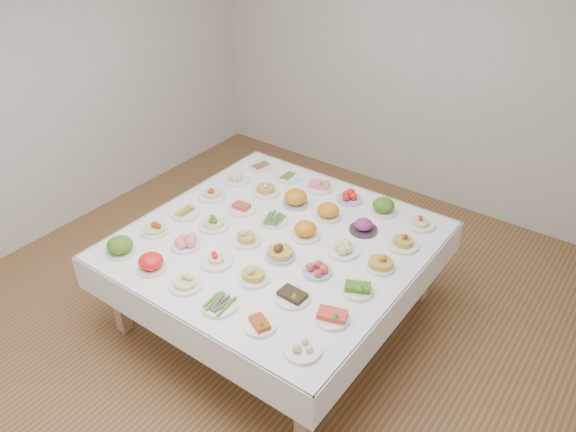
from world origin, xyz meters
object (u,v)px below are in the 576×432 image
Objects in this scene: display_table at (276,246)px; dish_35 at (420,221)px; dish_18 at (212,192)px; dish_0 at (120,246)px.

display_table is 1.14m from dish_35.
dish_18 reaches higher than dish_35.
dish_18 is at bearing 168.66° from display_table.
dish_0 reaches higher than dish_18.
dish_0 reaches higher than display_table.
dish_18 is 1.01× the size of dish_35.
dish_35 reaches higher than display_table.
display_table is at bearing -11.34° from dish_18.
display_table is at bearing 45.28° from dish_0.
dish_0 is (-0.81, -0.82, 0.14)m from display_table.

